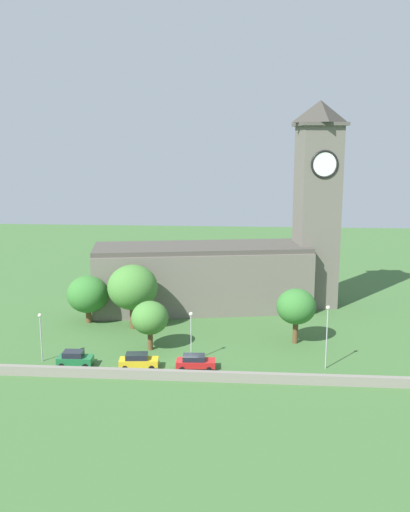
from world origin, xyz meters
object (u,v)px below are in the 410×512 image
(streetlamp_central, at_px, (327,327))
(church, at_px, (231,259))
(car_yellow, at_px, (138,361))
(tree_by_tower, at_px, (150,318))
(tree_churchyard, at_px, (133,287))
(car_green, at_px, (75,359))
(streetlamp_west_mid, at_px, (191,328))
(tree_riverside_east, at_px, (88,294))
(streetlamp_west_end, at_px, (41,329))
(tree_riverside_west, at_px, (296,307))
(car_red, at_px, (195,362))

(streetlamp_central, bearing_deg, church, 116.13)
(car_yellow, xyz_separation_m, tree_by_tower, (0.37, 6.10, 3.30))
(tree_churchyard, bearing_deg, car_green, -105.91)
(church, height_order, tree_by_tower, church)
(streetlamp_west_mid, relative_size, streetlamp_central, 0.81)
(tree_churchyard, bearing_deg, church, 41.12)
(tree_riverside_east, bearing_deg, streetlamp_west_end, -95.24)
(car_yellow, distance_m, streetlamp_west_end, 12.46)
(streetlamp_central, distance_m, tree_by_tower, 21.94)
(streetlamp_central, relative_size, tree_by_tower, 1.20)
(car_yellow, distance_m, tree_riverside_east, 19.87)
(tree_riverside_west, distance_m, tree_riverside_east, 30.24)
(church, bearing_deg, tree_by_tower, -115.38)
(car_red, xyz_separation_m, streetlamp_central, (15.17, 1.23, 4.19))
(tree_churchyard, xyz_separation_m, tree_by_tower, (3.87, -8.31, -1.75))
(car_yellow, relative_size, tree_by_tower, 0.74)
(church, bearing_deg, streetlamp_west_end, -131.28)
(tree_churchyard, relative_size, tree_riverside_east, 1.31)
(tree_riverside_west, relative_size, tree_riverside_east, 1.05)
(streetlamp_central, height_order, tree_by_tower, streetlamp_central)
(streetlamp_west_end, height_order, tree_riverside_west, tree_riverside_west)
(church, height_order, streetlamp_west_mid, church)
(car_green, height_order, car_red, car_green)
(streetlamp_central, distance_m, tree_riverside_east, 35.67)
(church, xyz_separation_m, tree_by_tower, (-9.47, -19.96, -3.72))
(church, relative_size, streetlamp_west_end, 6.60)
(car_green, height_order, tree_by_tower, tree_by_tower)
(church, bearing_deg, tree_riverside_west, -60.35)
(car_red, height_order, tree_churchyard, tree_churchyard)
(car_green, relative_size, car_red, 0.90)
(church, bearing_deg, tree_churchyard, -138.88)
(streetlamp_central, bearing_deg, car_green, -176.96)
(streetlamp_west_end, xyz_separation_m, tree_riverside_east, (1.40, 15.27, 0.18))
(car_yellow, height_order, tree_riverside_east, tree_riverside_east)
(car_green, relative_size, tree_riverside_west, 0.57)
(car_green, bearing_deg, tree_riverside_west, 20.62)
(tree_riverside_west, bearing_deg, car_yellow, -152.09)
(car_green, xyz_separation_m, car_red, (14.26, 0.34, -0.09))
(tree_riverside_west, bearing_deg, tree_by_tower, -168.04)
(streetlamp_west_mid, bearing_deg, tree_riverside_west, 29.67)
(tree_riverside_west, bearing_deg, streetlamp_west_end, -164.06)
(car_yellow, bearing_deg, streetlamp_west_mid, 23.85)
(car_red, distance_m, streetlamp_central, 15.79)
(streetlamp_west_end, height_order, tree_by_tower, tree_by_tower)
(tree_riverside_west, relative_size, tree_by_tower, 1.15)
(car_green, xyz_separation_m, tree_riverside_west, (26.56, 9.99, 4.03))
(car_yellow, bearing_deg, church, 69.32)
(church, bearing_deg, streetlamp_central, -63.87)
(car_green, distance_m, tree_by_tower, 10.53)
(car_green, bearing_deg, streetlamp_west_end, 165.22)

